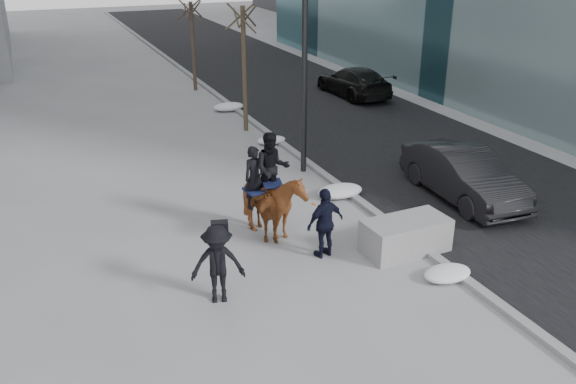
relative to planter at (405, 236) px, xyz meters
name	(u,v)px	position (x,y,z in m)	size (l,w,h in m)	color
ground	(308,270)	(-2.56, 0.11, -0.42)	(120.00, 120.00, 0.00)	gray
road	(359,123)	(4.44, 10.11, -0.41)	(8.00, 90.00, 0.01)	black
curb	(269,134)	(0.44, 10.11, -0.36)	(0.25, 90.00, 0.12)	gray
planter	(405,236)	(0.00, 0.00, 0.00)	(2.09, 1.05, 0.84)	gray
car_near	(463,174)	(3.37, 2.12, 0.34)	(1.60, 4.59, 1.51)	black
car_far	(354,81)	(6.55, 14.40, 0.28)	(1.95, 4.80, 1.39)	black
tree_near	(244,63)	(-0.16, 11.09, 2.25)	(1.20, 1.20, 5.33)	#34291F
tree_far	(193,42)	(-0.16, 18.59, 1.96)	(1.20, 1.20, 4.75)	#3C2A23
mounted_left	(257,204)	(-3.03, 2.21, 0.47)	(1.06, 1.93, 2.38)	#4E270F
mounted_right	(274,196)	(-2.62, 2.07, 0.68)	(1.77, 1.91, 2.74)	#512B10
feeder	(325,223)	(-1.92, 0.58, 0.46)	(1.09, 0.95, 1.75)	black
camera_crew	(218,264)	(-4.86, -0.30, 0.47)	(1.27, 0.93, 1.75)	black
lamppost	(305,15)	(0.04, 6.03, 4.58)	(0.25, 0.80, 9.09)	black
snow_piles	(296,158)	(0.14, 6.85, -0.25)	(1.40, 16.51, 0.36)	silver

